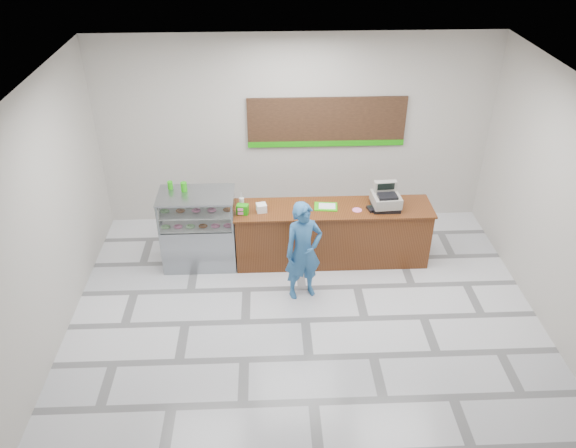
{
  "coord_description": "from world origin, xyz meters",
  "views": [
    {
      "loc": [
        -0.52,
        -6.31,
        5.68
      ],
      "look_at": [
        -0.22,
        0.9,
        1.14
      ],
      "focal_mm": 35.0,
      "sensor_mm": 36.0,
      "label": 1
    }
  ],
  "objects_px": {
    "serving_tray": "(326,207)",
    "customer": "(303,251)",
    "sales_counter": "(332,234)",
    "display_case": "(199,229)",
    "cash_register": "(386,199)"
  },
  "relations": [
    {
      "from": "cash_register",
      "to": "customer",
      "type": "distance_m",
      "value": 1.7
    },
    {
      "from": "cash_register",
      "to": "serving_tray",
      "type": "relative_size",
      "value": 1.23
    },
    {
      "from": "serving_tray",
      "to": "customer",
      "type": "height_order",
      "value": "customer"
    },
    {
      "from": "display_case",
      "to": "serving_tray",
      "type": "relative_size",
      "value": 3.35
    },
    {
      "from": "sales_counter",
      "to": "display_case",
      "type": "bearing_deg",
      "value": -179.99
    },
    {
      "from": "display_case",
      "to": "customer",
      "type": "bearing_deg",
      "value": -28.76
    },
    {
      "from": "serving_tray",
      "to": "customer",
      "type": "xyz_separation_m",
      "value": [
        -0.43,
        -0.94,
        -0.22
      ]
    },
    {
      "from": "sales_counter",
      "to": "display_case",
      "type": "relative_size",
      "value": 2.45
    },
    {
      "from": "sales_counter",
      "to": "display_case",
      "type": "xyz_separation_m",
      "value": [
        -2.22,
        -0.0,
        0.16
      ]
    },
    {
      "from": "display_case",
      "to": "cash_register",
      "type": "bearing_deg",
      "value": -0.3
    },
    {
      "from": "serving_tray",
      "to": "customer",
      "type": "distance_m",
      "value": 1.05
    },
    {
      "from": "display_case",
      "to": "customer",
      "type": "distance_m",
      "value": 1.91
    },
    {
      "from": "sales_counter",
      "to": "serving_tray",
      "type": "relative_size",
      "value": 8.21
    },
    {
      "from": "cash_register",
      "to": "customer",
      "type": "xyz_separation_m",
      "value": [
        -1.39,
        -0.9,
        -0.37
      ]
    },
    {
      "from": "serving_tray",
      "to": "customer",
      "type": "relative_size",
      "value": 0.24
    }
  ]
}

